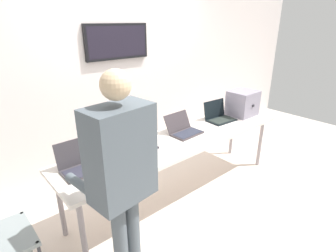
# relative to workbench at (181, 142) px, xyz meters

# --- Properties ---
(ground) EXTENTS (8.00, 8.00, 0.04)m
(ground) POSITION_rel_workbench_xyz_m (0.00, 0.00, -0.72)
(ground) COLOR beige
(back_wall) EXTENTS (8.00, 0.11, 2.65)m
(back_wall) POSITION_rel_workbench_xyz_m (-0.00, 1.13, 0.63)
(back_wall) COLOR silver
(back_wall) RESTS_ON ground
(workbench) EXTENTS (2.92, 0.70, 0.75)m
(workbench) POSITION_rel_workbench_xyz_m (0.00, 0.00, 0.00)
(workbench) COLOR silver
(workbench) RESTS_ON ground
(equipment_box) EXTENTS (0.38, 0.34, 0.35)m
(equipment_box) POSITION_rel_workbench_xyz_m (1.22, 0.02, 0.22)
(equipment_box) COLOR gray
(equipment_box) RESTS_ON workbench
(laptop_station_0) EXTENTS (0.32, 0.30, 0.26)m
(laptop_station_0) POSITION_rel_workbench_xyz_m (-1.19, 0.10, 0.11)
(laptop_station_0) COLOR #3A363A
(laptop_station_0) RESTS_ON workbench
(laptop_station_1) EXTENTS (0.36, 0.36, 0.22)m
(laptop_station_1) POSITION_rel_workbench_xyz_m (-0.54, 0.12, 0.10)
(laptop_station_1) COLOR black
(laptop_station_1) RESTS_ON workbench
(laptop_station_2) EXTENTS (0.38, 0.35, 0.22)m
(laptop_station_2) POSITION_rel_workbench_xyz_m (0.12, 0.09, 0.10)
(laptop_station_2) COLOR #3D3539
(laptop_station_2) RESTS_ON workbench
(laptop_station_3) EXTENTS (0.39, 0.32, 0.25)m
(laptop_station_3) POSITION_rel_workbench_xyz_m (0.81, 0.10, 0.11)
(laptop_station_3) COLOR black
(laptop_station_3) RESTS_ON workbench
(person) EXTENTS (0.48, 0.62, 1.76)m
(person) POSITION_rel_workbench_xyz_m (-1.17, -0.62, 0.37)
(person) COLOR #515B63
(person) RESTS_ON ground
(coffee_mug) EXTENTS (0.07, 0.07, 0.09)m
(coffee_mug) POSITION_rel_workbench_xyz_m (-0.80, -0.25, 0.10)
(coffee_mug) COLOR #2E4299
(coffee_mug) RESTS_ON workbench
(paper_sheet) EXTENTS (0.21, 0.30, 0.00)m
(paper_sheet) POSITION_rel_workbench_xyz_m (-1.01, -0.17, 0.05)
(paper_sheet) COLOR white
(paper_sheet) RESTS_ON workbench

